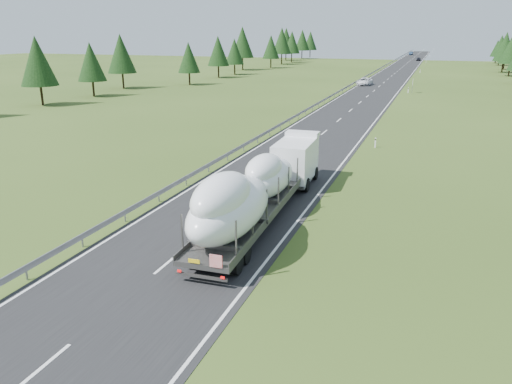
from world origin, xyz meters
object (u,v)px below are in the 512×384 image
(distant_car_dark, at_px, (419,59))
(distant_car_blue, at_px, (411,53))
(boat_truck, at_px, (257,186))
(distant_van, at_px, (365,81))
(highway_sign, at_px, (413,83))

(distant_car_dark, relative_size, distant_car_blue, 0.84)
(boat_truck, bearing_deg, distant_van, 93.84)
(distant_van, distance_m, distant_car_blue, 156.87)
(distant_car_dark, distance_m, distant_car_blue, 54.08)
(distant_van, xyz_separation_m, distant_car_dark, (6.49, 103.13, -0.11))
(distant_car_blue, bearing_deg, distant_car_dark, -81.58)
(boat_truck, bearing_deg, distant_car_blue, 91.24)
(boat_truck, distance_m, distant_car_blue, 241.98)
(distant_car_blue, bearing_deg, boat_truck, -86.73)
(boat_truck, xyz_separation_m, distant_car_dark, (0.77, 188.17, -1.68))
(highway_sign, height_order, distant_van, highway_sign)
(distant_car_dark, bearing_deg, highway_sign, -87.81)
(distant_van, xyz_separation_m, distant_car_blue, (0.47, 156.87, -0.01))
(distant_car_dark, bearing_deg, boat_truck, -90.08)
(distant_van, bearing_deg, highway_sign, -41.97)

